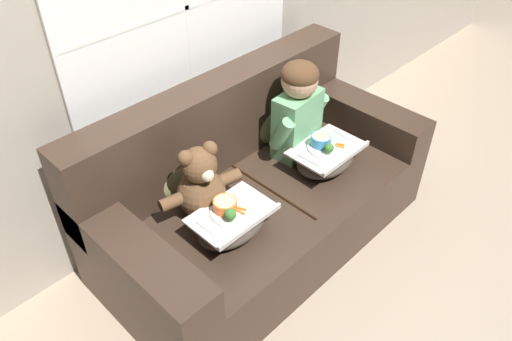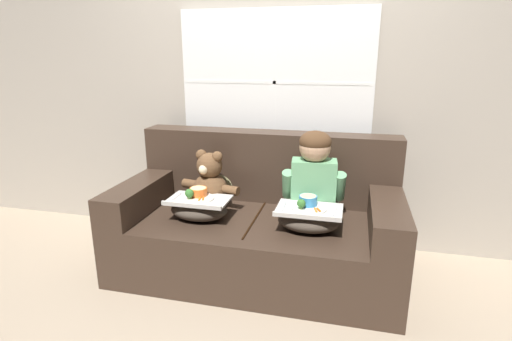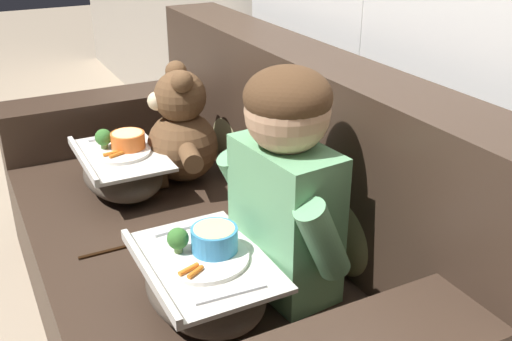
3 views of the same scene
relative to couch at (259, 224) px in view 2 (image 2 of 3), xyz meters
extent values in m
plane|color=tan|center=(0.00, -0.08, -0.33)|extent=(14.00, 14.00, 0.00)
cube|color=#A89E8E|center=(0.00, 0.54, 0.97)|extent=(8.00, 0.05, 2.60)
cube|color=white|center=(0.00, 0.50, 0.96)|extent=(1.49, 0.02, 1.09)
cube|color=black|center=(0.00, 0.51, 0.96)|extent=(1.44, 0.01, 1.04)
cube|color=white|center=(0.00, 0.50, 0.96)|extent=(0.02, 0.02, 1.04)
cube|color=white|center=(0.00, 0.50, 0.96)|extent=(1.44, 0.02, 0.02)
cube|color=#38281E|center=(0.00, -0.08, -0.12)|extent=(1.93, 0.97, 0.42)
cube|color=#38281E|center=(0.00, 0.30, 0.35)|extent=(1.93, 0.22, 0.53)
cube|color=#38281E|center=(-0.86, -0.08, 0.19)|extent=(0.22, 0.97, 0.21)
cube|color=#38281E|center=(0.86, -0.08, 0.19)|extent=(0.22, 0.97, 0.21)
cube|color=black|center=(0.00, -0.10, 0.09)|extent=(0.01, 0.71, 0.01)
ellipsoid|color=#898456|center=(0.37, 0.23, 0.25)|extent=(0.35, 0.17, 0.36)
ellipsoid|color=#898456|center=(-0.37, 0.23, 0.25)|extent=(0.32, 0.15, 0.33)
cube|color=#66A370|center=(0.37, 0.02, 0.29)|extent=(0.31, 0.19, 0.40)
sphere|color=tan|center=(0.37, 0.02, 0.58)|extent=(0.21, 0.21, 0.21)
ellipsoid|color=#4C331E|center=(0.37, 0.02, 0.62)|extent=(0.21, 0.21, 0.15)
cylinder|color=#66A370|center=(0.20, -0.01, 0.32)|extent=(0.09, 0.17, 0.22)
cylinder|color=#66A370|center=(0.55, 0.02, 0.32)|extent=(0.09, 0.17, 0.22)
sphere|color=brown|center=(-0.37, 0.02, 0.22)|extent=(0.26, 0.26, 0.26)
sphere|color=brown|center=(-0.37, 0.02, 0.40)|extent=(0.19, 0.19, 0.19)
sphere|color=brown|center=(-0.44, 0.03, 0.48)|extent=(0.08, 0.08, 0.08)
sphere|color=brown|center=(-0.31, 0.01, 0.48)|extent=(0.08, 0.08, 0.08)
sphere|color=beige|center=(-0.39, -0.06, 0.40)|extent=(0.07, 0.07, 0.07)
sphere|color=black|center=(-0.39, -0.08, 0.40)|extent=(0.02, 0.02, 0.02)
cylinder|color=brown|center=(-0.53, 0.05, 0.24)|extent=(0.14, 0.09, 0.07)
cylinder|color=brown|center=(-0.21, -0.01, 0.24)|extent=(0.14, 0.09, 0.07)
cylinder|color=brown|center=(-0.46, -0.10, 0.12)|extent=(0.09, 0.13, 0.07)
cylinder|color=brown|center=(-0.34, -0.12, 0.12)|extent=(0.09, 0.13, 0.07)
ellipsoid|color=#473D33|center=(0.37, -0.21, 0.15)|extent=(0.40, 0.28, 0.13)
cube|color=beige|center=(0.37, -0.21, 0.23)|extent=(0.42, 0.30, 0.01)
cube|color=beige|center=(0.37, -0.35, 0.24)|extent=(0.42, 0.02, 0.02)
cylinder|color=white|center=(0.37, -0.21, 0.24)|extent=(0.23, 0.23, 0.01)
cylinder|color=#3889C1|center=(0.36, -0.17, 0.27)|extent=(0.12, 0.12, 0.06)
cylinder|color=#E5D189|center=(0.36, -0.17, 0.30)|extent=(0.10, 0.10, 0.01)
sphere|color=#38702D|center=(0.33, -0.26, 0.28)|extent=(0.05, 0.05, 0.05)
cylinder|color=#7A9E56|center=(0.33, -0.26, 0.25)|extent=(0.02, 0.02, 0.02)
cylinder|color=orange|center=(0.42, -0.27, 0.25)|extent=(0.03, 0.06, 0.01)
cylinder|color=orange|center=(0.44, -0.26, 0.25)|extent=(0.04, 0.05, 0.01)
cube|color=silver|center=(0.21, -0.21, 0.24)|extent=(0.02, 0.14, 0.01)
cube|color=silver|center=(0.53, -0.21, 0.24)|extent=(0.02, 0.17, 0.01)
ellipsoid|color=#473D33|center=(-0.37, -0.21, 0.15)|extent=(0.39, 0.26, 0.13)
cube|color=beige|center=(-0.37, -0.21, 0.23)|extent=(0.41, 0.28, 0.01)
cube|color=beige|center=(-0.37, -0.34, 0.24)|extent=(0.41, 0.02, 0.02)
cylinder|color=white|center=(-0.37, -0.21, 0.24)|extent=(0.21, 0.21, 0.01)
cylinder|color=orange|center=(-0.39, -0.18, 0.27)|extent=(0.12, 0.12, 0.06)
cylinder|color=#E5D189|center=(-0.39, -0.18, 0.29)|extent=(0.10, 0.10, 0.01)
sphere|color=#38702D|center=(-0.42, -0.25, 0.28)|extent=(0.06, 0.06, 0.06)
cylinder|color=#7A9E56|center=(-0.42, -0.25, 0.25)|extent=(0.02, 0.02, 0.03)
cylinder|color=orange|center=(-0.35, -0.24, 0.25)|extent=(0.02, 0.08, 0.01)
cylinder|color=orange|center=(-0.33, -0.23, 0.25)|extent=(0.03, 0.07, 0.01)
cube|color=silver|center=(-0.53, -0.21, 0.24)|extent=(0.01, 0.14, 0.01)
camera|label=1|loc=(-1.54, -1.53, 1.94)|focal=35.00mm
camera|label=2|loc=(0.60, -2.57, 1.17)|focal=28.00mm
camera|label=3|loc=(1.54, -0.66, 1.05)|focal=42.00mm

